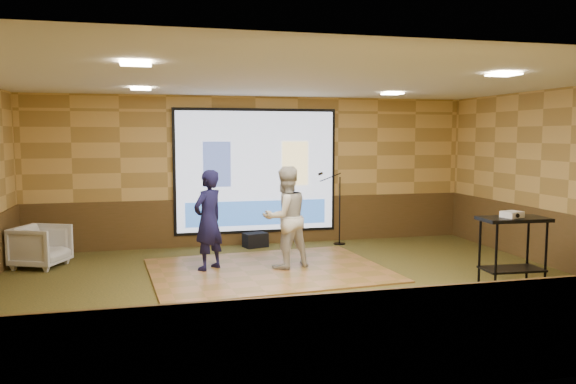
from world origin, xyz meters
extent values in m
plane|color=#293417|center=(0.00, 0.00, 0.00)|extent=(9.00, 9.00, 0.00)
cube|color=tan|center=(0.00, 3.50, 1.50)|extent=(9.00, 0.04, 3.00)
cube|color=tan|center=(0.00, -3.50, 1.50)|extent=(9.00, 0.04, 3.00)
cube|color=tan|center=(4.50, 0.00, 1.50)|extent=(0.04, 7.00, 3.00)
cube|color=silver|center=(0.00, 0.00, 3.00)|extent=(9.00, 7.00, 0.04)
cube|color=#483618|center=(0.00, 3.48, 0.47)|extent=(9.00, 0.04, 0.95)
cube|color=#483618|center=(0.00, -3.48, 0.47)|extent=(9.00, 0.04, 0.95)
cube|color=#483618|center=(4.48, 0.00, 0.47)|extent=(0.04, 7.00, 0.95)
cube|color=black|center=(0.00, 3.45, 1.50)|extent=(3.32, 0.03, 2.52)
cube|color=silver|center=(0.00, 3.42, 1.50)|extent=(3.20, 0.02, 2.40)
cube|color=#40518C|center=(-0.80, 3.40, 1.65)|extent=(0.55, 0.01, 0.90)
cube|color=#FFE593|center=(0.80, 3.40, 1.65)|extent=(0.55, 0.01, 0.90)
cube|color=blue|center=(0.00, 3.40, 0.65)|extent=(2.88, 0.01, 0.50)
cube|color=#FFE6BF|center=(-2.20, 1.80, 2.97)|extent=(0.32, 0.32, 0.02)
cube|color=#FFE6BF|center=(2.20, 1.80, 2.97)|extent=(0.32, 0.32, 0.02)
cube|color=#FFE6BF|center=(-2.20, -1.50, 2.97)|extent=(0.32, 0.32, 0.02)
cube|color=#FFE6BF|center=(2.20, -1.50, 2.97)|extent=(0.32, 0.32, 0.02)
cube|color=#966537|center=(-0.23, 1.16, 0.01)|extent=(3.99, 3.17, 0.03)
imported|color=#14123A|center=(-1.18, 1.39, 0.85)|extent=(0.71, 0.69, 1.64)
imported|color=beige|center=(0.07, 1.21, 0.87)|extent=(0.98, 0.86, 1.69)
cylinder|color=black|center=(2.66, -0.81, 0.49)|extent=(0.04, 0.04, 0.98)
cylinder|color=black|center=(3.48, -0.81, 0.49)|extent=(0.04, 0.04, 0.98)
cylinder|color=black|center=(2.66, -0.40, 0.49)|extent=(0.04, 0.04, 0.98)
cylinder|color=black|center=(3.48, -0.40, 0.49)|extent=(0.04, 0.04, 0.98)
cube|color=black|center=(3.07, -0.61, 1.00)|extent=(0.98, 0.51, 0.05)
cube|color=black|center=(3.07, -0.61, 0.26)|extent=(0.87, 0.46, 0.03)
cube|color=white|center=(3.04, -0.61, 1.07)|extent=(0.33, 0.29, 0.09)
cylinder|color=black|center=(1.65, 3.04, 0.01)|extent=(0.24, 0.24, 0.02)
cylinder|color=black|center=(1.65, 3.04, 0.69)|extent=(0.02, 0.02, 1.38)
cylinder|color=black|center=(1.44, 3.04, 1.38)|extent=(0.44, 0.02, 0.17)
cylinder|color=black|center=(1.23, 3.04, 1.45)|extent=(0.10, 0.05, 0.08)
imported|color=gray|center=(-3.91, 2.33, 0.36)|extent=(1.02, 1.01, 0.71)
cube|color=black|center=(-0.08, 3.16, 0.14)|extent=(0.52, 0.41, 0.28)
camera|label=1|loc=(-2.07, -7.71, 2.22)|focal=35.00mm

